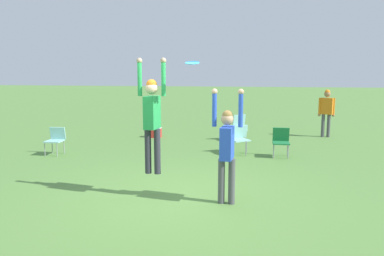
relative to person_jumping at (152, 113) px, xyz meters
name	(u,v)px	position (x,y,z in m)	size (l,w,h in m)	color
ground_plane	(175,197)	(0.41, 0.05, -1.59)	(120.00, 120.00, 0.00)	#56843D
person_jumping	(152,113)	(0.00, 0.00, 0.00)	(0.55, 0.41, 2.14)	#2D2D38
person_defending	(227,144)	(1.39, -0.09, -0.51)	(0.56, 0.42, 2.05)	#4C4C51
frisbee	(192,63)	(0.79, -0.19, 0.90)	(0.25, 0.25, 0.07)	#2D9EDB
camping_chair_0	(239,126)	(1.14, 6.31, -1.07)	(0.66, 0.74, 0.90)	gray
camping_chair_1	(239,137)	(1.30, 4.22, -1.11)	(0.72, 0.79, 0.81)	gray
camping_chair_2	(281,140)	(2.48, 4.02, -1.11)	(0.47, 0.51, 0.81)	gray
camping_chair_3	(56,138)	(-3.85, 3.06, -1.12)	(0.49, 0.53, 0.78)	gray
person_spectator_near	(327,109)	(4.21, 7.72, -0.54)	(0.59, 0.36, 1.74)	#4C4C51
cooler_box	(156,132)	(-1.89, 6.40, -1.41)	(0.40, 0.30, 0.36)	red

